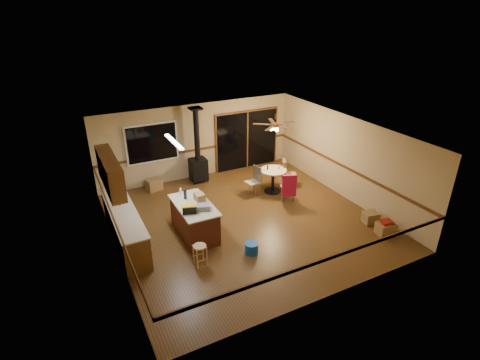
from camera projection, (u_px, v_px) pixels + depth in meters
floor at (245, 221)px, 10.64m from camera, size 7.00×7.00×0.00m
ceiling at (245, 133)px, 9.53m from camera, size 7.00×7.00×0.00m
wall_back at (198, 141)px, 12.91m from camera, size 7.00×0.00×7.00m
wall_front at (329, 247)px, 7.27m from camera, size 7.00×0.00×7.00m
wall_left at (111, 208)px, 8.65m from camera, size 0.00×7.00×7.00m
wall_right at (345, 157)px, 11.53m from camera, size 0.00×7.00×7.00m
chair_rail at (245, 189)px, 10.21m from camera, size 7.00×7.00×0.08m
window at (152, 143)px, 12.12m from camera, size 1.72×0.10×1.32m
sliding_door at (247, 140)px, 13.76m from camera, size 2.52×0.10×2.10m
lower_cabinets at (125, 227)px, 9.54m from camera, size 0.60×3.00×0.86m
countertop at (123, 211)px, 9.35m from camera, size 0.64×3.04×0.04m
upper_cabinets at (110, 172)px, 9.03m from camera, size 0.35×2.00×0.80m
kitchen_island at (194, 219)px, 9.83m from camera, size 0.88×1.68×0.90m
wood_stove at (198, 162)px, 12.71m from camera, size 0.55×0.50×2.52m
ceiling_fan at (275, 127)px, 11.36m from camera, size 0.24×0.24×0.55m
fluorescent_strip at (174, 142)px, 9.05m from camera, size 0.10×1.20×0.04m
toolbox_grey at (201, 207)px, 9.36m from camera, size 0.49×0.37×0.14m
toolbox_black at (189, 209)px, 9.21m from camera, size 0.37×0.26×0.19m
toolbox_yellow_lid at (189, 206)px, 9.17m from camera, size 0.40×0.28×0.03m
box_on_island at (199, 197)px, 9.79m from camera, size 0.24×0.32×0.20m
bottle_dark at (185, 194)px, 9.86m from camera, size 0.10×0.10×0.29m
bottle_pink at (203, 196)px, 9.85m from camera, size 0.08×0.08×0.20m
bottle_white at (181, 191)px, 10.14m from camera, size 0.07×0.07×0.17m
bar_stool at (200, 256)px, 8.70m from camera, size 0.36×0.36×0.55m
blue_bucket at (252, 248)px, 9.20m from camera, size 0.36×0.36×0.28m
dining_table at (273, 177)px, 12.07m from camera, size 0.86×0.86×0.78m
glass_red at (268, 167)px, 11.95m from camera, size 0.05×0.05×0.14m
glass_cream at (279, 167)px, 11.97m from camera, size 0.07×0.07×0.15m
chair_left at (255, 177)px, 11.89m from camera, size 0.46×0.46×0.51m
chair_near at (289, 185)px, 11.35m from camera, size 0.56×0.58×0.70m
chair_right at (285, 170)px, 12.37m from camera, size 0.60×0.59×0.70m
box_under_window at (154, 184)px, 12.33m from camera, size 0.55×0.48×0.38m
box_corner_a at (385, 229)px, 9.94m from camera, size 0.51×0.45×0.33m
box_corner_b at (370, 217)px, 10.49m from camera, size 0.45×0.41×0.32m
box_small_red at (387, 222)px, 9.85m from camera, size 0.33×0.30×0.08m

